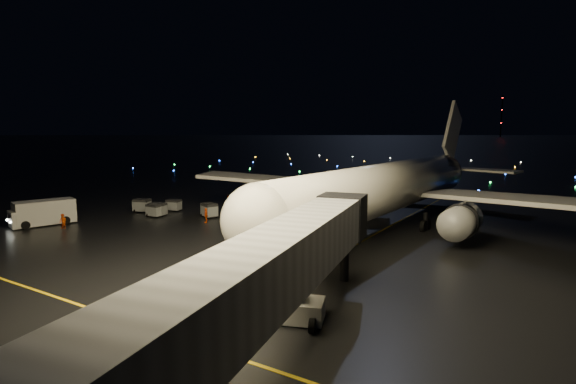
{
  "coord_description": "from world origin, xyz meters",
  "views": [
    {
      "loc": [
        29.13,
        -26.51,
        11.27
      ],
      "look_at": [
        5.24,
        12.0,
        5.0
      ],
      "focal_mm": 28.0,
      "sensor_mm": 36.0,
      "label": 1
    }
  ],
  "objects_px": {
    "service_truck": "(45,212)",
    "baggage_cart_1": "(158,209)",
    "crew_c": "(206,215)",
    "baggage_cart_4": "(142,206)",
    "crew_b": "(63,221)",
    "baggage_cart_2": "(155,211)",
    "belt_loader": "(233,253)",
    "pushback_tug": "(291,305)",
    "baggage_cart_3": "(174,205)",
    "baggage_cart_0": "(209,210)",
    "airliner": "(399,159)"
  },
  "relations": [
    {
      "from": "belt_loader",
      "to": "crew_b",
      "type": "height_order",
      "value": "belt_loader"
    },
    {
      "from": "crew_b",
      "to": "baggage_cart_2",
      "type": "bearing_deg",
      "value": 63.08
    },
    {
      "from": "airliner",
      "to": "baggage_cart_0",
      "type": "height_order",
      "value": "airliner"
    },
    {
      "from": "service_truck",
      "to": "crew_c",
      "type": "relative_size",
      "value": 4.49
    },
    {
      "from": "service_truck",
      "to": "crew_b",
      "type": "bearing_deg",
      "value": 13.66
    },
    {
      "from": "airliner",
      "to": "baggage_cart_4",
      "type": "relative_size",
      "value": 26.07
    },
    {
      "from": "pushback_tug",
      "to": "baggage_cart_4",
      "type": "relative_size",
      "value": 1.83
    },
    {
      "from": "baggage_cart_2",
      "to": "baggage_cart_3",
      "type": "xyz_separation_m",
      "value": [
        -1.09,
        4.44,
        -0.03
      ]
    },
    {
      "from": "pushback_tug",
      "to": "baggage_cart_4",
      "type": "height_order",
      "value": "pushback_tug"
    },
    {
      "from": "baggage_cart_3",
      "to": "baggage_cart_1",
      "type": "bearing_deg",
      "value": -86.62
    },
    {
      "from": "pushback_tug",
      "to": "crew_b",
      "type": "bearing_deg",
      "value": 147.76
    },
    {
      "from": "crew_b",
      "to": "baggage_cart_2",
      "type": "relative_size",
      "value": 0.9
    },
    {
      "from": "baggage_cart_4",
      "to": "baggage_cart_2",
      "type": "bearing_deg",
      "value": -39.33
    },
    {
      "from": "service_truck",
      "to": "baggage_cart_3",
      "type": "bearing_deg",
      "value": 83.93
    },
    {
      "from": "baggage_cart_3",
      "to": "baggage_cart_0",
      "type": "bearing_deg",
      "value": -18.72
    },
    {
      "from": "belt_loader",
      "to": "crew_b",
      "type": "distance_m",
      "value": 26.97
    },
    {
      "from": "pushback_tug",
      "to": "baggage_cart_4",
      "type": "distance_m",
      "value": 41.07
    },
    {
      "from": "service_truck",
      "to": "crew_c",
      "type": "height_order",
      "value": "service_truck"
    },
    {
      "from": "crew_c",
      "to": "baggage_cart_3",
      "type": "relative_size",
      "value": 0.98
    },
    {
      "from": "crew_c",
      "to": "baggage_cart_4",
      "type": "distance_m",
      "value": 12.43
    },
    {
      "from": "service_truck",
      "to": "baggage_cart_3",
      "type": "distance_m",
      "value": 16.08
    },
    {
      "from": "belt_loader",
      "to": "baggage_cart_1",
      "type": "xyz_separation_m",
      "value": [
        -23.65,
        13.74,
        -0.83
      ]
    },
    {
      "from": "baggage_cart_2",
      "to": "baggage_cart_4",
      "type": "height_order",
      "value": "baggage_cart_4"
    },
    {
      "from": "crew_c",
      "to": "service_truck",
      "type": "bearing_deg",
      "value": -94.44
    },
    {
      "from": "belt_loader",
      "to": "baggage_cart_3",
      "type": "height_order",
      "value": "belt_loader"
    },
    {
      "from": "baggage_cart_1",
      "to": "baggage_cart_3",
      "type": "xyz_separation_m",
      "value": [
        -1.0,
        3.78,
        -0.07
      ]
    },
    {
      "from": "airliner",
      "to": "crew_c",
      "type": "distance_m",
      "value": 24.24
    },
    {
      "from": "belt_loader",
      "to": "service_truck",
      "type": "relative_size",
      "value": 0.85
    },
    {
      "from": "pushback_tug",
      "to": "baggage_cart_2",
      "type": "bearing_deg",
      "value": 130.28
    },
    {
      "from": "baggage_cart_2",
      "to": "baggage_cart_1",
      "type": "bearing_deg",
      "value": 96.15
    },
    {
      "from": "airliner",
      "to": "belt_loader",
      "type": "height_order",
      "value": "airliner"
    },
    {
      "from": "baggage_cart_0",
      "to": "baggage_cart_2",
      "type": "distance_m",
      "value": 7.22
    },
    {
      "from": "baggage_cart_1",
      "to": "baggage_cart_2",
      "type": "height_order",
      "value": "baggage_cart_1"
    },
    {
      "from": "service_truck",
      "to": "baggage_cart_4",
      "type": "xyz_separation_m",
      "value": [
        3.12,
        11.85,
        -0.6
      ]
    },
    {
      "from": "service_truck",
      "to": "baggage_cart_0",
      "type": "xyz_separation_m",
      "value": [
        13.53,
        13.92,
        -0.6
      ]
    },
    {
      "from": "baggage_cart_4",
      "to": "pushback_tug",
      "type": "bearing_deg",
      "value": -48.57
    },
    {
      "from": "crew_b",
      "to": "baggage_cart_1",
      "type": "xyz_separation_m",
      "value": [
        3.19,
        11.25,
        -0.01
      ]
    },
    {
      "from": "service_truck",
      "to": "baggage_cart_2",
      "type": "relative_size",
      "value": 4.21
    },
    {
      "from": "crew_b",
      "to": "baggage_cart_4",
      "type": "xyz_separation_m",
      "value": [
        -0.81,
        12.03,
        0.03
      ]
    },
    {
      "from": "airliner",
      "to": "belt_loader",
      "type": "distance_m",
      "value": 26.46
    },
    {
      "from": "baggage_cart_3",
      "to": "baggage_cart_4",
      "type": "bearing_deg",
      "value": -146.45
    },
    {
      "from": "belt_loader",
      "to": "baggage_cart_0",
      "type": "bearing_deg",
      "value": 120.63
    },
    {
      "from": "pushback_tug",
      "to": "baggage_cart_1",
      "type": "relative_size",
      "value": 1.93
    },
    {
      "from": "crew_c",
      "to": "baggage_cart_3",
      "type": "xyz_separation_m",
      "value": [
        -9.41,
        3.75,
        -0.12
      ]
    },
    {
      "from": "belt_loader",
      "to": "baggage_cart_0",
      "type": "xyz_separation_m",
      "value": [
        -17.24,
        16.58,
        -0.78
      ]
    },
    {
      "from": "service_truck",
      "to": "baggage_cart_1",
      "type": "xyz_separation_m",
      "value": [
        7.12,
        11.07,
        -0.64
      ]
    },
    {
      "from": "crew_b",
      "to": "baggage_cart_0",
      "type": "height_order",
      "value": "baggage_cart_0"
    },
    {
      "from": "service_truck",
      "to": "baggage_cart_3",
      "type": "height_order",
      "value": "service_truck"
    },
    {
      "from": "baggage_cart_1",
      "to": "pushback_tug",
      "type": "bearing_deg",
      "value": -43.12
    },
    {
      "from": "pushback_tug",
      "to": "baggage_cart_2",
      "type": "distance_m",
      "value": 36.8
    }
  ]
}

